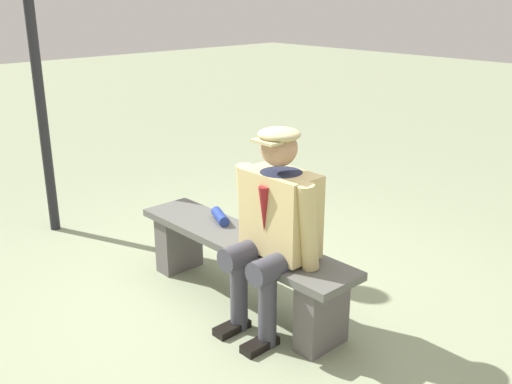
% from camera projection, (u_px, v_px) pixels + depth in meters
% --- Properties ---
extents(ground_plane, '(30.00, 30.00, 0.00)m').
position_uv_depth(ground_plane, '(242.00, 302.00, 4.01)').
color(ground_plane, gray).
extents(bench, '(1.76, 0.38, 0.48)m').
position_uv_depth(bench, '(241.00, 259.00, 3.91)').
color(bench, '#565752').
rests_on(bench, ground).
extents(seated_man, '(0.63, 0.54, 1.28)m').
position_uv_depth(seated_man, '(274.00, 222.00, 3.50)').
color(seated_man, tan).
rests_on(seated_man, ground).
extents(rolled_magazine, '(0.24, 0.16, 0.07)m').
position_uv_depth(rolled_magazine, '(220.00, 217.00, 4.11)').
color(rolled_magazine, navy).
rests_on(rolled_magazine, bench).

